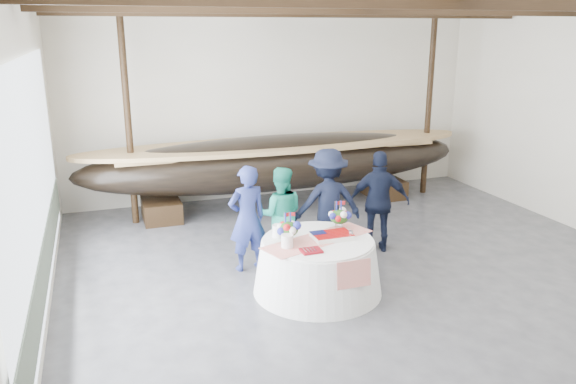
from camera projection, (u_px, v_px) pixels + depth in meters
name	position (u px, v px, depth m)	size (l,w,h in m)	color
floor	(397.00, 297.00, 8.58)	(10.00, 12.00, 0.01)	#3D3D42
wall_back	(276.00, 103.00, 13.39)	(10.00, 0.02, 4.50)	silver
wall_left	(20.00, 184.00, 6.38)	(0.02, 12.00, 4.50)	silver
pavilion_structure	(384.00, 25.00, 8.21)	(9.80, 11.76, 4.50)	black
open_bay	(37.00, 196.00, 7.42)	(0.03, 7.00, 3.20)	silver
longboat_display	(280.00, 162.00, 12.61)	(8.92, 1.78, 1.67)	black
banquet_table	(318.00, 265.00, 8.68)	(2.00, 2.00, 0.86)	white
tabletop_items	(314.00, 228.00, 8.63)	(1.93, 1.13, 0.40)	red
guest_woman_blue	(247.00, 218.00, 9.35)	(0.66, 0.43, 1.82)	navy
guest_woman_teal	(280.00, 214.00, 9.76)	(0.82, 0.64, 1.69)	teal
guest_man_left	(328.00, 203.00, 9.96)	(1.26, 0.73, 1.95)	black
guest_man_right	(379.00, 202.00, 10.16)	(1.10, 0.46, 1.87)	black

